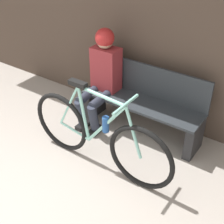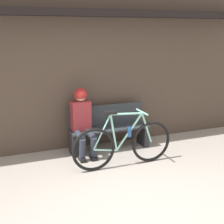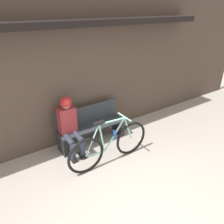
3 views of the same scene
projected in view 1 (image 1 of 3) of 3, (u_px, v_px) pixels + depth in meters
park_bench_near at (143, 104)px, 3.78m from camera, size 1.51×0.42×0.83m
bicycle at (98, 137)px, 3.23m from camera, size 1.75×0.40×0.97m
person_seated at (102, 72)px, 3.80m from camera, size 0.34×0.60×1.23m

